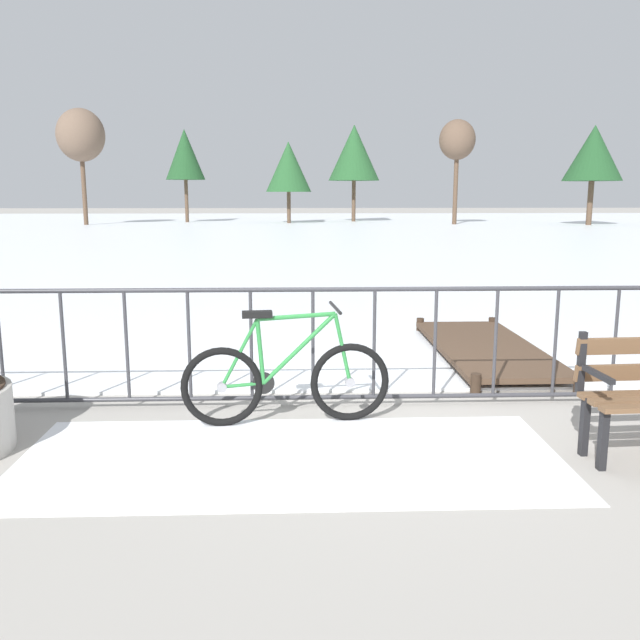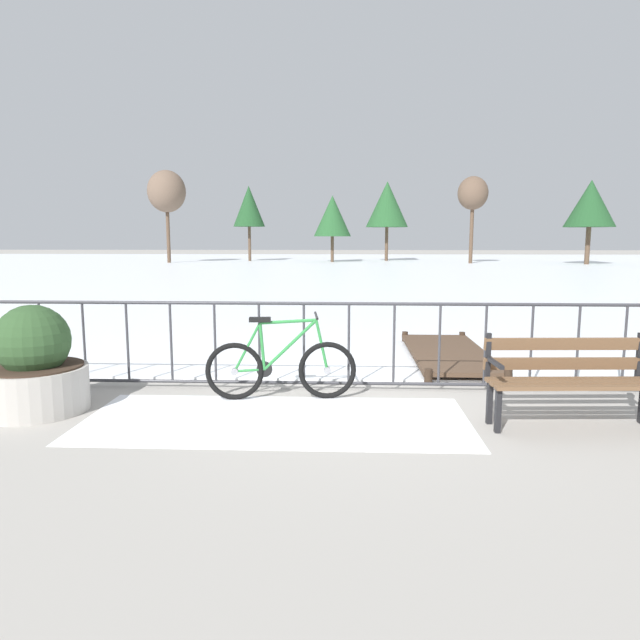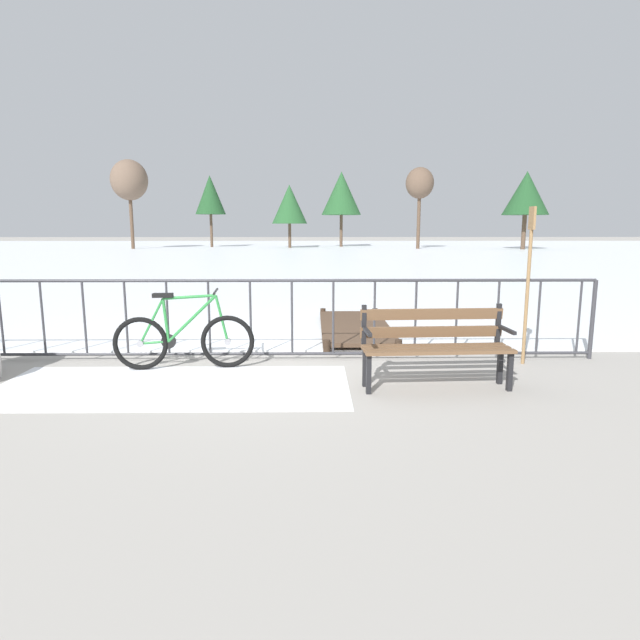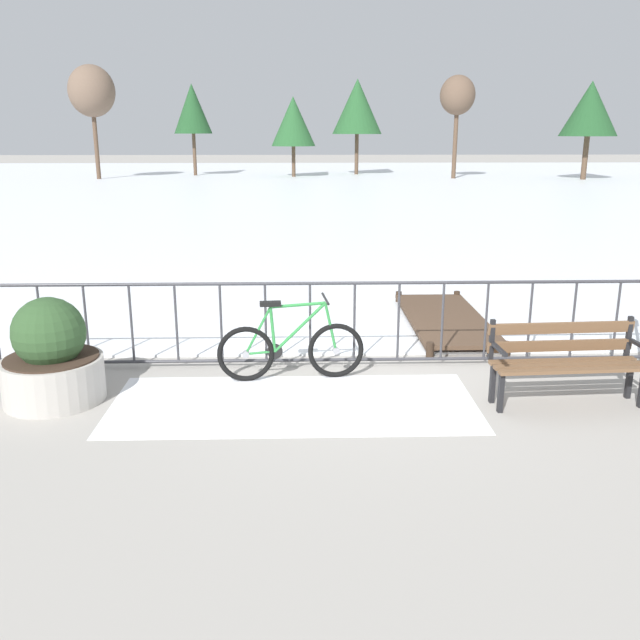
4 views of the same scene
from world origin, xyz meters
The scene contains 12 objects.
ground_plane centered at (0.00, 0.00, 0.00)m, with size 160.00×160.00×0.00m, color #9E9991.
frozen_pond centered at (0.00, 28.40, 0.01)m, with size 80.00×56.00×0.03m, color white.
snow_patch centered at (-0.73, -1.20, 0.00)m, with size 3.88×1.67×0.01m, color white.
railing_fence centered at (0.00, 0.00, 0.56)m, with size 9.06×0.06×1.07m.
bicycle_near_railing centered at (-0.77, -0.45, 0.37)m, with size 1.71×0.52×0.97m.
wooden_dock centered at (1.50, 1.72, 0.12)m, with size 1.10×2.95×0.20m.
tree_far_west centered at (16.45, 33.17, 4.09)m, with size 3.34×3.34×5.68m.
tree_west_mid centered at (-7.55, 37.92, 4.23)m, with size 2.45×2.45×5.81m.
tree_centre centered at (8.84, 34.39, 4.85)m, with size 2.10×2.10×6.08m.
tree_east_mid centered at (-1.04, 36.32, 3.43)m, with size 2.78×2.78×4.95m.
tree_far_east centered at (-12.91, 34.50, 5.09)m, with size 2.72×2.72×6.62m.
tree_extra centered at (3.18, 38.71, 4.40)m, with size 3.30×3.30×6.17m.
Camera 1 is at (-0.69, -5.75, 1.87)m, focal length 37.74 mm.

